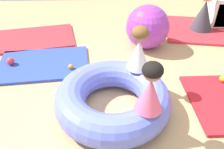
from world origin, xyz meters
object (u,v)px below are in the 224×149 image
object	(u,v)px
adult_seated	(205,9)
storage_cube	(221,12)
child_in_pink	(151,88)
play_ball_orange	(71,67)
child_in_white	(139,48)
play_ball_red	(11,61)
inflatable_cushion	(113,98)
exercise_ball_large	(148,27)
play_ball_yellow	(223,79)

from	to	relation	value
adult_seated	storage_cube	distance (m)	0.50
child_in_pink	play_ball_orange	bearing A→B (deg)	105.01
child_in_white	play_ball_red	world-z (taller)	child_in_white
inflatable_cushion	play_ball_red	distance (m)	1.73
child_in_white	adult_seated	world-z (taller)	child_in_white
play_ball_red	exercise_ball_large	distance (m)	2.15
child_in_white	play_ball_orange	xyz separation A→B (m)	(-0.88, 0.44, -0.53)
child_in_white	play_ball_red	xyz separation A→B (m)	(-1.76, 0.58, -0.51)
adult_seated	exercise_ball_large	bearing A→B (deg)	-72.96
inflatable_cushion	exercise_ball_large	world-z (taller)	exercise_ball_large
inflatable_cushion	child_in_pink	distance (m)	0.64
child_in_pink	storage_cube	bearing A→B (deg)	31.93
play_ball_red	exercise_ball_large	xyz separation A→B (m)	(2.06, 0.55, 0.25)
adult_seated	play_ball_red	world-z (taller)	adult_seated
adult_seated	play_ball_red	bearing A→B (deg)	-80.49
adult_seated	play_ball_orange	bearing A→B (deg)	-71.11
play_ball_red	child_in_pink	bearing A→B (deg)	-35.75
inflatable_cushion	play_ball_orange	size ratio (longest dim) A/B	18.35
child_in_pink	exercise_ball_large	bearing A→B (deg)	58.13
child_in_pink	child_in_white	size ratio (longest dim) A/B	0.98
child_in_pink	play_ball_orange	distance (m)	1.54
adult_seated	play_ball_red	distance (m)	3.38
adult_seated	play_ball_red	size ratio (longest dim) A/B	7.32
adult_seated	storage_cube	bearing A→B (deg)	106.34
child_in_pink	exercise_ball_large	size ratio (longest dim) A/B	0.74
child_in_pink	play_ball_yellow	distance (m)	1.47
child_in_white	storage_cube	bearing A→B (deg)	95.64
play_ball_orange	storage_cube	distance (m)	3.10
child_in_pink	play_ball_yellow	bearing A→B (deg)	11.41
play_ball_orange	play_ball_yellow	bearing A→B (deg)	-10.06
play_ball_yellow	play_ball_orange	size ratio (longest dim) A/B	1.28
play_ball_yellow	exercise_ball_large	world-z (taller)	exercise_ball_large
exercise_ball_large	play_ball_red	bearing A→B (deg)	-164.99
adult_seated	play_ball_orange	world-z (taller)	adult_seated
child_in_white	exercise_ball_large	xyz separation A→B (m)	(0.30, 1.13, -0.25)
child_in_pink	child_in_white	world-z (taller)	child_in_white
exercise_ball_large	child_in_white	bearing A→B (deg)	-104.73
child_in_pink	exercise_ball_large	distance (m)	1.87
play_ball_orange	adult_seated	bearing A→B (deg)	28.82
play_ball_red	play_ball_orange	bearing A→B (deg)	-9.02
exercise_ball_large	storage_cube	size ratio (longest dim) A/B	1.25
child_in_white	play_ball_yellow	size ratio (longest dim) A/B	5.86
child_in_white	adult_seated	distance (m)	2.22
inflatable_cushion	play_ball_yellow	xyz separation A→B (m)	(1.46, 0.44, -0.09)
inflatable_cushion	child_in_pink	xyz separation A→B (m)	(0.33, -0.34, 0.42)
storage_cube	exercise_ball_large	bearing A→B (deg)	-153.23
inflatable_cushion	play_ball_red	xyz separation A→B (m)	(-1.45, 0.94, -0.08)
inflatable_cushion	storage_cube	xyz separation A→B (m)	(2.15, 2.27, 0.11)
adult_seated	play_ball_orange	size ratio (longest dim) A/B	11.21
adult_seated	storage_cube	size ratio (longest dim) A/B	1.41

